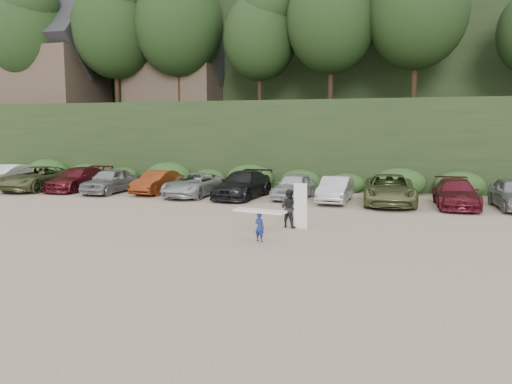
% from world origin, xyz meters
% --- Properties ---
extents(ground, '(120.00, 120.00, 0.00)m').
position_xyz_m(ground, '(0.00, 0.00, 0.00)').
color(ground, tan).
rests_on(ground, ground).
extents(hillside_backdrop, '(90.00, 41.50, 28.00)m').
position_xyz_m(hillside_backdrop, '(-0.26, 35.93, 11.22)').
color(hillside_backdrop, black).
rests_on(hillside_backdrop, ground).
extents(parked_cars, '(39.78, 6.19, 1.61)m').
position_xyz_m(parked_cars, '(-2.90, 9.85, 0.77)').
color(parked_cars, '#BCBBC1').
rests_on(parked_cars, ground).
extents(child_surfer, '(2.02, 0.90, 1.17)m').
position_xyz_m(child_surfer, '(2.76, -0.88, 0.80)').
color(child_surfer, navy).
rests_on(child_surfer, ground).
extents(adult_surfer, '(1.26, 0.83, 1.89)m').
position_xyz_m(adult_surfer, '(3.25, 1.99, 0.82)').
color(adult_surfer, black).
rests_on(adult_surfer, ground).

